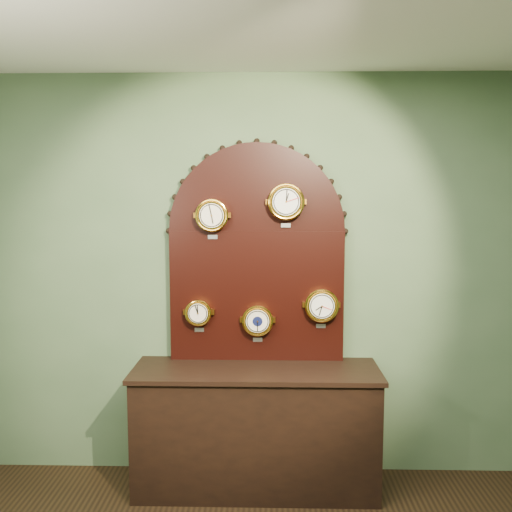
{
  "coord_description": "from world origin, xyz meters",
  "views": [
    {
      "loc": [
        0.09,
        -1.34,
        1.98
      ],
      "look_at": [
        0.0,
        2.25,
        1.58
      ],
      "focal_mm": 38.9,
      "sensor_mm": 36.0,
      "label": 1
    }
  ],
  "objects_px": {
    "roman_clock": "(212,215)",
    "display_board": "(257,246)",
    "arabic_clock": "(286,202)",
    "tide_clock": "(322,305)",
    "shop_counter": "(256,431)",
    "hygrometer": "(198,313)",
    "barometer": "(258,320)"
  },
  "relations": [
    {
      "from": "barometer",
      "to": "hygrometer",
      "type": "bearing_deg",
      "value": 179.86
    },
    {
      "from": "shop_counter",
      "to": "display_board",
      "type": "relative_size",
      "value": 1.05
    },
    {
      "from": "display_board",
      "to": "barometer",
      "type": "height_order",
      "value": "display_board"
    },
    {
      "from": "display_board",
      "to": "arabic_clock",
      "type": "bearing_deg",
      "value": -18.73
    },
    {
      "from": "shop_counter",
      "to": "tide_clock",
      "type": "bearing_deg",
      "value": 19.07
    },
    {
      "from": "hygrometer",
      "to": "barometer",
      "type": "relative_size",
      "value": 0.88
    },
    {
      "from": "shop_counter",
      "to": "display_board",
      "type": "xyz_separation_m",
      "value": [
        0.0,
        0.22,
        1.23
      ]
    },
    {
      "from": "hygrometer",
      "to": "barometer",
      "type": "xyz_separation_m",
      "value": [
        0.41,
        -0.0,
        -0.05
      ]
    },
    {
      "from": "tide_clock",
      "to": "roman_clock",
      "type": "bearing_deg",
      "value": 179.99
    },
    {
      "from": "display_board",
      "to": "tide_clock",
      "type": "relative_size",
      "value": 5.46
    },
    {
      "from": "shop_counter",
      "to": "display_board",
      "type": "height_order",
      "value": "display_board"
    },
    {
      "from": "display_board",
      "to": "hygrometer",
      "type": "distance_m",
      "value": 0.61
    },
    {
      "from": "roman_clock",
      "to": "hygrometer",
      "type": "xyz_separation_m",
      "value": [
        -0.1,
        0.0,
        -0.67
      ]
    },
    {
      "from": "shop_counter",
      "to": "roman_clock",
      "type": "relative_size",
      "value": 5.85
    },
    {
      "from": "arabic_clock",
      "to": "barometer",
      "type": "bearing_deg",
      "value": 179.81
    },
    {
      "from": "shop_counter",
      "to": "barometer",
      "type": "distance_m",
      "value": 0.74
    },
    {
      "from": "shop_counter",
      "to": "display_board",
      "type": "bearing_deg",
      "value": 90.0
    },
    {
      "from": "arabic_clock",
      "to": "roman_clock",
      "type": "bearing_deg",
      "value": 179.93
    },
    {
      "from": "roman_clock",
      "to": "tide_clock",
      "type": "xyz_separation_m",
      "value": [
        0.74,
        -0.0,
        -0.61
      ]
    },
    {
      "from": "display_board",
      "to": "barometer",
      "type": "bearing_deg",
      "value": -83.44
    },
    {
      "from": "arabic_clock",
      "to": "shop_counter",
      "type": "bearing_deg",
      "value": -142.29
    },
    {
      "from": "roman_clock",
      "to": "display_board",
      "type": "bearing_deg",
      "value": 12.51
    },
    {
      "from": "display_board",
      "to": "roman_clock",
      "type": "height_order",
      "value": "display_board"
    },
    {
      "from": "hygrometer",
      "to": "display_board",
      "type": "bearing_deg",
      "value": 9.32
    },
    {
      "from": "roman_clock",
      "to": "hygrometer",
      "type": "bearing_deg",
      "value": 179.38
    },
    {
      "from": "barometer",
      "to": "arabic_clock",
      "type": "bearing_deg",
      "value": -0.19
    },
    {
      "from": "shop_counter",
      "to": "tide_clock",
      "type": "xyz_separation_m",
      "value": [
        0.44,
        0.15,
        0.83
      ]
    },
    {
      "from": "roman_clock",
      "to": "shop_counter",
      "type": "bearing_deg",
      "value": -27.13
    },
    {
      "from": "arabic_clock",
      "to": "tide_clock",
      "type": "xyz_separation_m",
      "value": [
        0.25,
        0.0,
        -0.7
      ]
    },
    {
      "from": "arabic_clock",
      "to": "tide_clock",
      "type": "relative_size",
      "value": 1.06
    },
    {
      "from": "shop_counter",
      "to": "display_board",
      "type": "distance_m",
      "value": 1.25
    },
    {
      "from": "shop_counter",
      "to": "hygrometer",
      "type": "height_order",
      "value": "hygrometer"
    }
  ]
}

